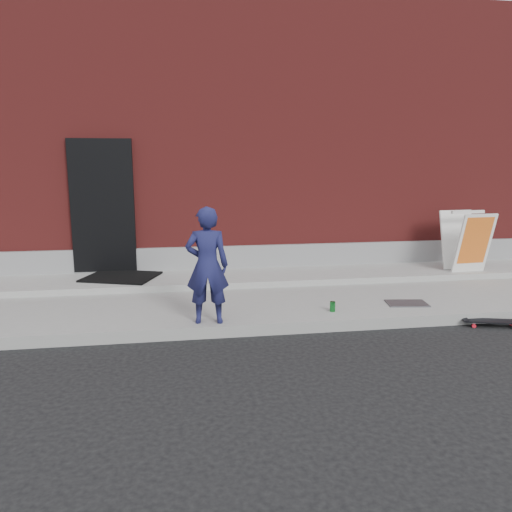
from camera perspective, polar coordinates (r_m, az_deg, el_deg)
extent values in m
plane|color=black|center=(6.37, 3.86, -8.94)|extent=(80.00, 80.00, 0.00)
cube|color=gray|center=(7.75, 1.38, -4.75)|extent=(20.00, 3.00, 0.15)
cube|color=gray|center=(8.57, 0.29, -2.36)|extent=(20.00, 1.20, 0.10)
cube|color=maroon|center=(12.92, -3.10, 12.29)|extent=(20.00, 8.00, 5.00)
cube|color=gray|center=(9.07, -0.29, -0.02)|extent=(20.00, 0.10, 0.40)
cube|color=black|center=(8.92, -17.11, 5.48)|extent=(1.05, 0.12, 2.25)
imported|color=#1A1C49|center=(6.18, -5.61, -1.09)|extent=(0.56, 0.40, 1.46)
cylinder|color=red|center=(7.50, 27.13, -6.88)|extent=(0.06, 0.04, 0.05)
cylinder|color=red|center=(7.33, 23.29, -6.93)|extent=(0.06, 0.04, 0.05)
cylinder|color=red|center=(7.19, 23.64, -7.32)|extent=(0.06, 0.04, 0.05)
cube|color=#AEAFB3|center=(7.25, 23.48, -6.86)|extent=(0.09, 0.17, 0.02)
cube|color=black|center=(7.32, 25.46, -6.72)|extent=(0.77, 0.40, 0.02)
cube|color=silver|center=(9.32, 23.68, 1.33)|extent=(0.65, 0.33, 1.03)
cube|color=silver|center=(9.69, 22.03, 1.78)|extent=(0.65, 0.33, 1.03)
cube|color=gold|center=(9.31, 23.75, 0.99)|extent=(0.54, 0.26, 0.82)
cube|color=silver|center=(9.44, 23.06, 4.66)|extent=(0.64, 0.10, 0.05)
cylinder|color=#18792A|center=(6.84, 8.74, -5.73)|extent=(0.09, 0.09, 0.14)
cube|color=black|center=(8.57, -15.15, -2.30)|extent=(1.35, 1.22, 0.03)
cube|color=#545459|center=(7.44, 16.86, -5.20)|extent=(0.61, 0.43, 0.02)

